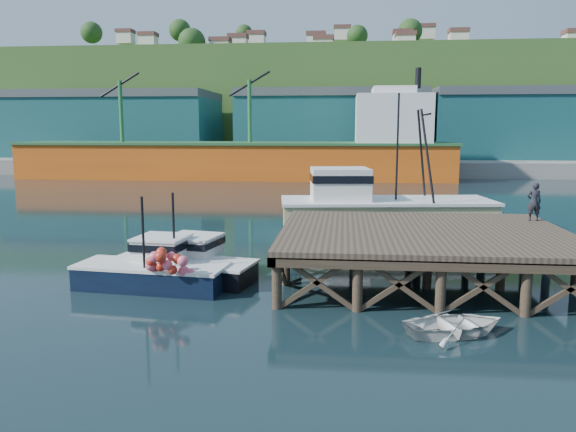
# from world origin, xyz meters

# --- Properties ---
(ground) EXTENTS (300.00, 300.00, 0.00)m
(ground) POSITION_xyz_m (0.00, 0.00, 0.00)
(ground) COLOR black
(ground) RESTS_ON ground
(wharf) EXTENTS (12.00, 10.00, 2.62)m
(wharf) POSITION_xyz_m (5.50, -0.19, 1.94)
(wharf) COLOR brown
(wharf) RESTS_ON ground
(far_quay) EXTENTS (160.00, 40.00, 2.00)m
(far_quay) POSITION_xyz_m (0.00, 70.00, 1.00)
(far_quay) COLOR gray
(far_quay) RESTS_ON ground
(warehouse_left) EXTENTS (32.00, 16.00, 9.00)m
(warehouse_left) POSITION_xyz_m (-35.00, 65.00, 6.50)
(warehouse_left) COLOR #195055
(warehouse_left) RESTS_ON far_quay
(warehouse_mid) EXTENTS (28.00, 16.00, 9.00)m
(warehouse_mid) POSITION_xyz_m (0.00, 65.00, 6.50)
(warehouse_mid) COLOR #195055
(warehouse_mid) RESTS_ON far_quay
(warehouse_right) EXTENTS (30.00, 16.00, 9.00)m
(warehouse_right) POSITION_xyz_m (30.00, 65.00, 6.50)
(warehouse_right) COLOR #195055
(warehouse_right) RESTS_ON far_quay
(cargo_ship) EXTENTS (55.50, 10.00, 13.75)m
(cargo_ship) POSITION_xyz_m (-8.46, 48.00, 3.31)
(cargo_ship) COLOR #E55C15
(cargo_ship) RESTS_ON ground
(hillside) EXTENTS (220.00, 50.00, 22.00)m
(hillside) POSITION_xyz_m (0.00, 100.00, 11.00)
(hillside) COLOR #2D511E
(hillside) RESTS_ON ground
(boat_navy) EXTENTS (6.27, 3.62, 3.79)m
(boat_navy) POSITION_xyz_m (-5.48, -2.38, 0.76)
(boat_navy) COLOR black
(boat_navy) RESTS_ON ground
(boat_black) EXTENTS (6.50, 5.40, 3.81)m
(boat_black) POSITION_xyz_m (-4.56, -1.16, 0.70)
(boat_black) COLOR black
(boat_black) RESTS_ON ground
(trawler) EXTENTS (13.03, 5.97, 8.42)m
(trawler) POSITION_xyz_m (4.39, 9.99, 1.73)
(trawler) COLOR #C6BC80
(trawler) RESTS_ON ground
(dinghy) EXTENTS (3.81, 3.25, 0.67)m
(dinghy) POSITION_xyz_m (5.64, -6.68, 0.33)
(dinghy) COLOR silver
(dinghy) RESTS_ON ground
(dockworker) EXTENTS (0.66, 0.44, 1.78)m
(dockworker) POSITION_xyz_m (10.90, 2.89, 3.02)
(dockworker) COLOR black
(dockworker) RESTS_ON wharf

